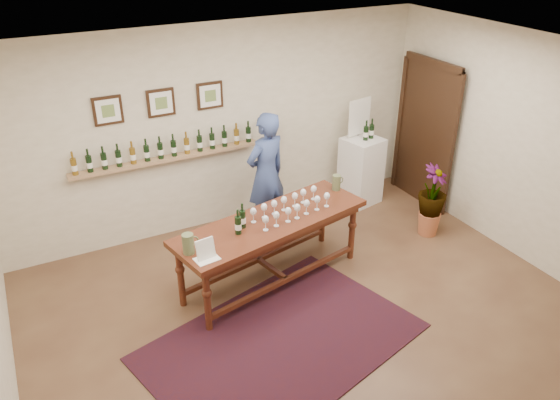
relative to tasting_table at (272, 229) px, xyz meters
name	(u,v)px	position (x,y,z in m)	size (l,w,h in m)	color
ground	(313,317)	(0.09, -0.84, -0.72)	(6.00, 6.00, 0.00)	#4E3122
room_shell	(376,136)	(2.20, 1.02, 0.40)	(6.00, 6.00, 6.00)	#ECE3C8
rug	(282,341)	(-0.41, -1.03, -0.71)	(2.74, 1.83, 0.01)	#4E140D
tasting_table	(272,229)	(0.00, 0.00, 0.00)	(2.49, 1.24, 0.85)	#492312
table_glasses	(291,207)	(0.26, 0.01, 0.22)	(1.39, 0.32, 0.19)	white
table_bottles	(240,219)	(-0.41, -0.05, 0.28)	(0.28, 0.16, 0.30)	black
pitcher_left	(188,244)	(-1.07, -0.22, 0.24)	(0.14, 0.14, 0.22)	#5B663F
pitcher_right	(336,182)	(1.07, 0.30, 0.23)	(0.13, 0.13, 0.20)	#5B663F
menu_card	(205,249)	(-0.95, -0.40, 0.24)	(0.24, 0.18, 0.22)	white
display_pedestal	(361,170)	(2.13, 1.22, -0.21)	(0.51, 0.51, 1.02)	white
pedestal_bottles	(369,130)	(2.19, 1.18, 0.44)	(0.28, 0.07, 0.28)	black
info_sign	(359,117)	(2.13, 1.36, 0.60)	(0.43, 0.02, 0.59)	white
potted_plant	(432,201)	(2.41, -0.04, -0.20)	(0.62, 0.62, 0.88)	#B4613C
person	(266,175)	(0.46, 1.07, 0.15)	(0.63, 0.42, 1.74)	#384C86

